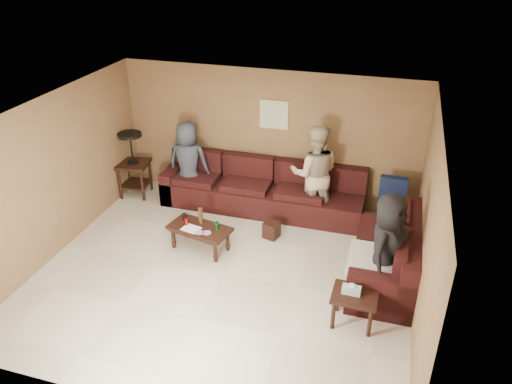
% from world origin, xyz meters
% --- Properties ---
extents(room, '(5.60, 5.50, 2.50)m').
position_xyz_m(room, '(0.00, 0.00, 1.66)').
color(room, beige).
rests_on(room, ground).
extents(sectional_sofa, '(4.65, 2.90, 0.97)m').
position_xyz_m(sectional_sofa, '(0.81, 1.52, 0.33)').
color(sectional_sofa, black).
rests_on(sectional_sofa, ground).
extents(coffee_table, '(1.08, 0.69, 0.70)m').
position_xyz_m(coffee_table, '(-0.59, 0.51, 0.36)').
color(coffee_table, black).
rests_on(coffee_table, ground).
extents(end_table_left, '(0.63, 0.63, 1.27)m').
position_xyz_m(end_table_left, '(-2.50, 1.90, 0.67)').
color(end_table_left, black).
rests_on(end_table_left, ground).
extents(side_table_right, '(0.60, 0.49, 0.63)m').
position_xyz_m(side_table_right, '(1.98, -0.52, 0.42)').
color(side_table_right, black).
rests_on(side_table_right, ground).
extents(waste_bin, '(0.29, 0.29, 0.28)m').
position_xyz_m(waste_bin, '(0.43, 1.17, 0.14)').
color(waste_bin, black).
rests_on(waste_bin, ground).
extents(wall_art, '(0.52, 0.04, 0.52)m').
position_xyz_m(wall_art, '(0.10, 2.48, 1.70)').
color(wall_art, '#CCBA7F').
rests_on(wall_art, ground).
extents(person_left, '(0.81, 0.56, 1.58)m').
position_xyz_m(person_left, '(-1.39, 1.98, 0.79)').
color(person_left, '#2F3742').
rests_on(person_left, ground).
extents(person_middle, '(0.98, 0.83, 1.76)m').
position_xyz_m(person_middle, '(0.96, 2.00, 0.88)').
color(person_middle, tan).
rests_on(person_middle, ground).
extents(person_right, '(0.73, 0.90, 1.61)m').
position_xyz_m(person_right, '(2.30, 0.16, 0.80)').
color(person_right, black).
rests_on(person_right, ground).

